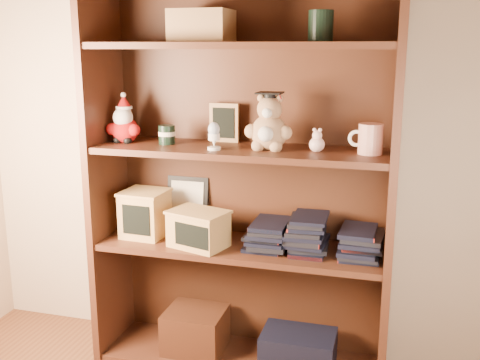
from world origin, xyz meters
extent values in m
cube|color=tan|center=(0.00, 1.50, 1.25)|extent=(3.00, 0.04, 2.50)
cube|color=#452213|center=(-0.80, 1.30, 0.80)|extent=(0.03, 0.35, 1.60)
cube|color=#452213|center=(0.37, 1.30, 0.80)|extent=(0.03, 0.35, 1.60)
cube|color=#402011|center=(-0.22, 1.47, 0.80)|extent=(1.20, 0.02, 1.60)
cube|color=#452213|center=(-0.22, 1.30, 0.04)|extent=(1.14, 0.33, 0.02)
cube|color=#452213|center=(-0.22, 1.30, 1.34)|extent=(1.14, 0.33, 0.02)
cube|color=#402011|center=(-0.42, 1.30, 0.14)|extent=(0.25, 0.22, 0.18)
cube|color=black|center=(0.03, 1.30, 0.12)|extent=(0.30, 0.20, 0.14)
cube|color=#9E7547|center=(-0.37, 1.30, 1.41)|extent=(0.22, 0.18, 0.12)
cylinder|color=black|center=(0.08, 1.30, 1.41)|extent=(0.09, 0.09, 0.11)
cube|color=#452213|center=(-0.22, 1.30, 0.54)|extent=(1.14, 0.33, 0.02)
cube|color=#452213|center=(-0.22, 1.30, 0.94)|extent=(1.14, 0.33, 0.02)
sphere|color=#A50F0F|center=(-0.71, 1.30, 1.00)|extent=(0.11, 0.11, 0.11)
sphere|color=#A50F0F|center=(-0.76, 1.29, 1.00)|extent=(0.05, 0.05, 0.05)
sphere|color=#A50F0F|center=(-0.66, 1.29, 1.00)|extent=(0.05, 0.05, 0.05)
sphere|color=black|center=(-0.73, 1.28, 0.96)|extent=(0.04, 0.04, 0.04)
sphere|color=black|center=(-0.69, 1.28, 0.96)|extent=(0.04, 0.04, 0.04)
sphere|color=white|center=(-0.71, 1.29, 1.05)|extent=(0.08, 0.08, 0.08)
sphere|color=#D8B293|center=(-0.71, 1.30, 1.07)|extent=(0.06, 0.06, 0.06)
cone|color=#A50F0F|center=(-0.71, 1.30, 1.12)|extent=(0.06, 0.06, 0.05)
sphere|color=white|center=(-0.71, 1.30, 1.14)|extent=(0.02, 0.02, 0.02)
cylinder|color=white|center=(-0.71, 1.30, 1.09)|extent=(0.07, 0.07, 0.01)
cylinder|color=black|center=(-0.52, 1.30, 0.99)|extent=(0.07, 0.07, 0.08)
cylinder|color=beige|center=(-0.52, 1.30, 0.99)|extent=(0.07, 0.07, 0.02)
cube|color=#9E7547|center=(-0.32, 1.42, 1.03)|extent=(0.12, 0.02, 0.16)
cube|color=black|center=(-0.32, 1.41, 1.03)|extent=(0.09, 0.01, 0.12)
cube|color=#9E7547|center=(-0.32, 1.45, 0.96)|extent=(0.05, 0.05, 0.01)
cylinder|color=white|center=(-0.30, 1.23, 0.96)|extent=(0.05, 0.05, 0.01)
cone|color=white|center=(-0.30, 1.23, 0.98)|extent=(0.02, 0.02, 0.04)
cylinder|color=white|center=(-0.30, 1.23, 1.00)|extent=(0.04, 0.04, 0.03)
ellipsoid|color=#ACBBD0|center=(-0.30, 1.23, 1.03)|extent=(0.04, 0.04, 0.06)
sphere|color=tan|center=(-0.10, 1.30, 1.01)|extent=(0.14, 0.14, 0.14)
sphere|color=white|center=(-0.10, 1.25, 1.02)|extent=(0.06, 0.06, 0.06)
sphere|color=tan|center=(-0.17, 1.29, 1.02)|extent=(0.06, 0.06, 0.06)
sphere|color=tan|center=(-0.04, 1.29, 1.02)|extent=(0.06, 0.06, 0.06)
sphere|color=tan|center=(-0.14, 1.27, 0.97)|extent=(0.05, 0.05, 0.05)
sphere|color=tan|center=(-0.07, 1.27, 0.97)|extent=(0.05, 0.05, 0.05)
sphere|color=tan|center=(-0.10, 1.30, 1.10)|extent=(0.10, 0.10, 0.10)
sphere|color=white|center=(-0.10, 1.27, 1.09)|extent=(0.04, 0.04, 0.04)
sphere|color=tan|center=(-0.14, 1.31, 1.14)|extent=(0.03, 0.03, 0.03)
sphere|color=tan|center=(-0.07, 1.31, 1.14)|extent=(0.03, 0.03, 0.03)
cylinder|color=black|center=(-0.10, 1.30, 1.15)|extent=(0.04, 0.04, 0.02)
cube|color=black|center=(-0.10, 1.30, 1.16)|extent=(0.09, 0.09, 0.01)
cylinder|color=#A50F0F|center=(-0.06, 1.29, 1.15)|extent=(0.00, 0.04, 0.03)
sphere|color=beige|center=(0.08, 1.30, 0.98)|extent=(0.06, 0.06, 0.06)
sphere|color=beige|center=(0.08, 1.30, 1.01)|extent=(0.04, 0.04, 0.04)
sphere|color=beige|center=(0.07, 1.30, 1.03)|extent=(0.01, 0.01, 0.01)
sphere|color=beige|center=(0.09, 1.30, 1.03)|extent=(0.01, 0.01, 0.01)
cylinder|color=silver|center=(0.28, 1.30, 1.01)|extent=(0.09, 0.09, 0.11)
torus|color=white|center=(0.23, 1.30, 1.01)|extent=(0.06, 0.01, 0.06)
cube|color=black|center=(-0.50, 1.45, 0.67)|extent=(0.19, 0.05, 0.23)
cube|color=beige|center=(-0.50, 1.44, 0.67)|extent=(0.15, 0.03, 0.19)
cube|color=tan|center=(-0.63, 1.30, 0.64)|extent=(0.18, 0.18, 0.19)
cube|color=black|center=(-0.63, 1.22, 0.64)|extent=(0.12, 0.01, 0.12)
cube|color=tan|center=(-0.63, 1.30, 0.74)|extent=(0.19, 0.19, 0.01)
cube|color=tan|center=(-0.37, 1.24, 0.62)|extent=(0.25, 0.21, 0.14)
cube|color=black|center=(-0.37, 1.16, 0.62)|extent=(0.16, 0.05, 0.09)
cube|color=tan|center=(-0.37, 1.24, 0.69)|extent=(0.26, 0.22, 0.01)
cube|color=black|center=(-0.10, 1.30, 0.56)|extent=(0.14, 0.20, 0.02)
cube|color=black|center=(-0.10, 1.30, 0.57)|extent=(0.14, 0.20, 0.02)
cube|color=black|center=(-0.10, 1.30, 0.59)|extent=(0.14, 0.20, 0.02)
cube|color=black|center=(-0.10, 1.30, 0.61)|extent=(0.14, 0.20, 0.02)
cube|color=black|center=(-0.10, 1.30, 0.62)|extent=(0.14, 0.20, 0.02)
cube|color=black|center=(-0.10, 1.30, 0.64)|extent=(0.14, 0.20, 0.02)
cube|color=black|center=(-0.10, 1.30, 0.65)|extent=(0.14, 0.20, 0.02)
cube|color=black|center=(0.06, 1.30, 0.56)|extent=(0.14, 0.20, 0.02)
cube|color=black|center=(0.06, 1.30, 0.57)|extent=(0.14, 0.20, 0.02)
cube|color=black|center=(0.06, 1.30, 0.59)|extent=(0.14, 0.20, 0.02)
cube|color=black|center=(0.06, 1.30, 0.61)|extent=(0.14, 0.20, 0.02)
cube|color=black|center=(0.06, 1.30, 0.62)|extent=(0.14, 0.20, 0.02)
cube|color=black|center=(0.06, 1.30, 0.64)|extent=(0.14, 0.20, 0.02)
cube|color=black|center=(0.06, 1.30, 0.65)|extent=(0.14, 0.20, 0.02)
cube|color=black|center=(0.06, 1.30, 0.67)|extent=(0.14, 0.20, 0.02)
cube|color=black|center=(0.06, 1.30, 0.69)|extent=(0.14, 0.20, 0.02)
cube|color=black|center=(0.26, 1.30, 0.56)|extent=(0.14, 0.20, 0.02)
cube|color=black|center=(0.26, 1.30, 0.57)|extent=(0.14, 0.20, 0.02)
cube|color=black|center=(0.26, 1.30, 0.59)|extent=(0.14, 0.20, 0.02)
cube|color=black|center=(0.26, 1.30, 0.61)|extent=(0.14, 0.20, 0.02)
cube|color=black|center=(0.26, 1.30, 0.62)|extent=(0.14, 0.20, 0.02)
cube|color=black|center=(0.26, 1.30, 0.64)|extent=(0.14, 0.20, 0.02)
cube|color=black|center=(0.26, 1.30, 0.65)|extent=(0.14, 0.20, 0.02)
camera|label=1|loc=(0.37, -0.77, 1.33)|focal=42.00mm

